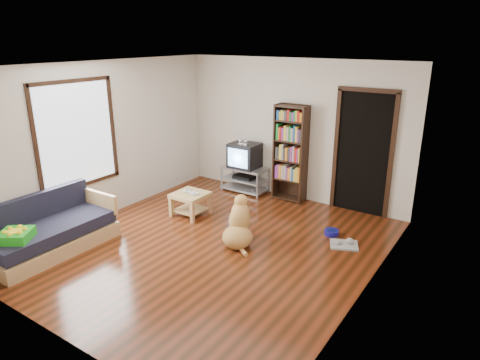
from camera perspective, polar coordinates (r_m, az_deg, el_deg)
The scene contains 18 objects.
ground at distance 6.45m, azimuth -3.67°, elevation -8.74°, with size 5.00×5.00×0.00m, color #612510.
ceiling at distance 5.73m, azimuth -4.22°, elevation 14.99°, with size 5.00×5.00×0.00m, color white.
wall_back at distance 8.03m, azimuth 7.05°, elevation 6.58°, with size 4.50×4.50×0.00m, color beige.
wall_front at distance 4.38m, azimuth -24.31°, elevation -5.46°, with size 4.50×4.50×0.00m, color beige.
wall_left at distance 7.51m, azimuth -17.75°, elevation 4.98°, with size 5.00×5.00×0.00m, color beige.
wall_right at distance 4.98m, azimuth 17.10°, elevation -1.71°, with size 5.00×5.00×0.00m, color beige.
green_cushion at distance 6.36m, azimuth -27.73°, elevation -6.58°, with size 0.38×0.38×0.13m, color #209A1C.
laptop at distance 7.36m, azimuth -6.84°, elevation -1.73°, with size 0.32×0.21×0.03m, color silver.
dog_bowl at distance 6.90m, azimuth 12.11°, elevation -6.84°, with size 0.22×0.22×0.08m, color navy.
grey_rag at distance 6.61m, azimuth 13.70°, elevation -8.40°, with size 0.40×0.32×0.03m, color #949494.
window at distance 7.16m, azimuth -20.92°, elevation 5.65°, with size 0.03×1.46×1.70m.
doorway at distance 7.56m, azimuth 16.09°, elevation 3.81°, with size 1.03×0.05×2.19m.
tv_stand at distance 8.52m, azimuth 0.61°, elevation 0.25°, with size 0.90×0.45×0.50m.
crt_tv at distance 8.40m, azimuth 0.70°, elevation 3.36°, with size 0.55×0.52×0.58m.
bookshelf at distance 7.94m, azimuth 6.77°, elevation 4.23°, with size 0.60×0.30×1.80m.
sofa at distance 6.79m, azimuth -23.89°, elevation -6.49°, with size 0.80×1.80×0.80m.
coffee_table at distance 7.43m, azimuth -6.65°, elevation -2.63°, with size 0.55×0.55×0.40m.
dog at distance 6.43m, azimuth -0.15°, elevation -6.15°, with size 0.62×0.80×0.72m.
Camera 1 is at (3.50, -4.52, 2.97)m, focal length 32.00 mm.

